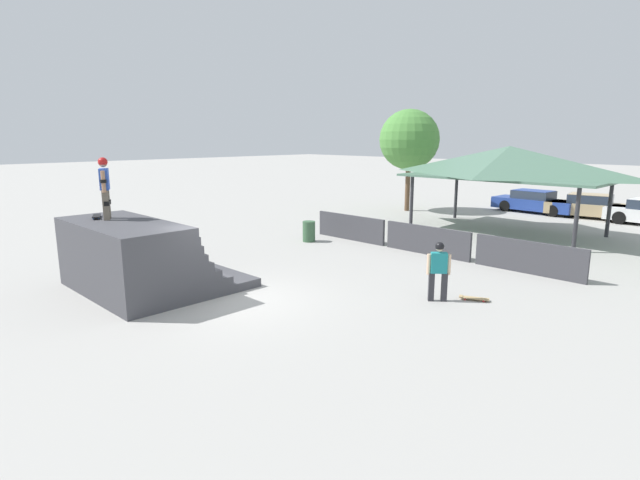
% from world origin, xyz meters
% --- Properties ---
extents(ground_plane, '(160.00, 160.00, 0.00)m').
position_xyz_m(ground_plane, '(0.00, 0.00, 0.00)').
color(ground_plane, '#A3A09B').
extents(quarter_pipe_ramp, '(4.48, 4.02, 1.99)m').
position_xyz_m(quarter_pipe_ramp, '(-2.67, -1.25, 0.87)').
color(quarter_pipe_ramp, '#424247').
rests_on(quarter_pipe_ramp, ground).
extents(skater_on_deck, '(0.73, 0.49, 1.73)m').
position_xyz_m(skater_on_deck, '(-3.50, -1.64, 2.99)').
color(skater_on_deck, '#6B6051').
rests_on(skater_on_deck, quarter_pipe_ramp).
extents(skateboard_on_deck, '(0.84, 0.52, 0.09)m').
position_xyz_m(skateboard_on_deck, '(-3.90, -1.80, 2.05)').
color(skateboard_on_deck, blue).
rests_on(skateboard_on_deck, quarter_pipe_ramp).
extents(bystander_walking, '(0.54, 0.49, 1.60)m').
position_xyz_m(bystander_walking, '(3.91, 3.89, 0.94)').
color(bystander_walking, '#2D2D33').
rests_on(bystander_walking, ground).
extents(skateboard_on_ground, '(0.79, 0.51, 0.09)m').
position_xyz_m(skateboard_on_ground, '(4.56, 4.61, 0.06)').
color(skateboard_on_ground, red).
rests_on(skateboard_on_ground, ground).
extents(barrier_fence, '(11.10, 0.12, 1.05)m').
position_xyz_m(barrier_fence, '(0.71, 8.30, 0.53)').
color(barrier_fence, '#3D3D42').
rests_on(barrier_fence, ground).
extents(pavilion_shelter, '(8.67, 4.83, 3.88)m').
position_xyz_m(pavilion_shelter, '(0.79, 14.54, 3.16)').
color(pavilion_shelter, '#2D2D33').
rests_on(pavilion_shelter, ground).
extents(tree_far_back, '(3.44, 3.44, 5.84)m').
position_xyz_m(tree_far_back, '(-6.32, 17.02, 4.11)').
color(tree_far_back, brown).
rests_on(tree_far_back, ground).
extents(trash_bin, '(0.52, 0.52, 0.85)m').
position_xyz_m(trash_bin, '(-4.05, 6.81, 0.42)').
color(trash_bin, '#385B3D').
rests_on(trash_bin, ground).
extents(parked_car_blue, '(4.62, 1.95, 1.27)m').
position_xyz_m(parked_car_blue, '(-0.71, 21.57, 0.60)').
color(parked_car_blue, navy).
rests_on(parked_car_blue, ground).
extents(parked_car_tan, '(4.71, 2.41, 1.27)m').
position_xyz_m(parked_car_tan, '(2.25, 21.78, 0.60)').
color(parked_car_tan, tan).
rests_on(parked_car_tan, ground).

